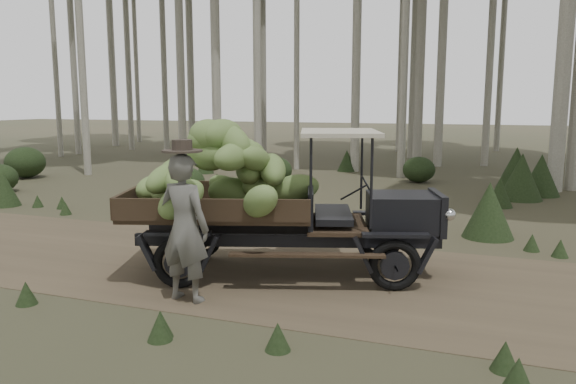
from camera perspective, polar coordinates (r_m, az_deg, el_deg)
name	(u,v)px	position (r m, az deg, el deg)	size (l,w,h in m)	color
ground	(167,260)	(9.33, -12.14, -6.72)	(120.00, 120.00, 0.00)	#473D2B
dirt_track	(167,259)	(9.33, -12.14, -6.70)	(70.00, 4.00, 0.01)	brown
banana_truck	(252,183)	(8.17, -3.67, 0.94)	(4.82, 3.06, 2.33)	black
farmer	(184,226)	(7.18, -10.47, -3.42)	(0.73, 0.56, 2.06)	#5B5953
undergrowth	(178,222)	(9.82, -11.14, -2.97)	(20.65, 23.78, 1.23)	#233319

